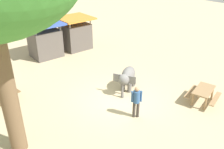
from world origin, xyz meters
The scene contains 7 objects.
ground_plane centered at (0.00, 0.00, 0.00)m, with size 60.00×60.00×0.00m, color tan.
elephant centered at (1.06, 0.51, 0.82)m, with size 1.78×1.59×1.28m.
person_handler centered at (-0.33, -1.61, 0.95)m, with size 0.43×0.33×1.62m.
picnic_table_near centered at (3.19, -2.90, 0.59)m, with size 1.83×1.82×0.78m.
picnic_table_far centered at (-4.75, 3.98, 0.59)m, with size 1.70×1.71×0.78m.
market_stall_blue centered at (-0.22, 8.01, 1.14)m, with size 2.50×2.50×2.52m.
market_stall_orange centered at (2.38, 8.01, 1.14)m, with size 2.50×2.50×2.52m.
Camera 1 is at (-7.17, -8.22, 7.01)m, focal length 39.18 mm.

